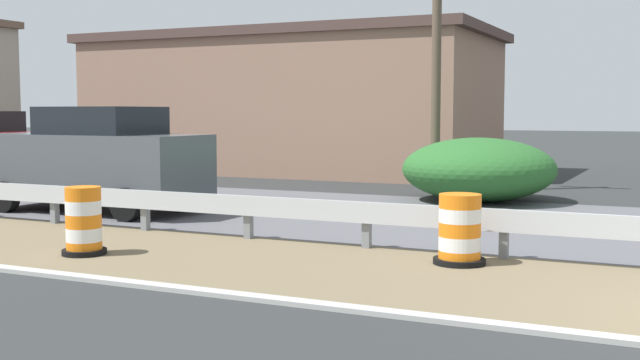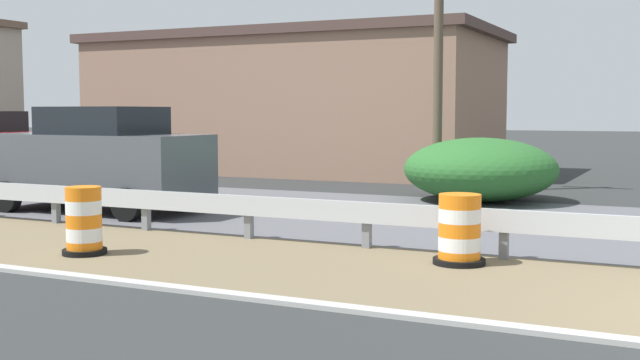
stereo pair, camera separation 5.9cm
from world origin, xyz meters
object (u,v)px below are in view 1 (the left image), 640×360
Objects in this scene: car_lead_far_lane at (96,159)px; traffic_barrel_close at (84,224)px; traffic_barrel_nearest at (460,233)px; utility_pole_near at (437,38)px.

traffic_barrel_close is at bearing 129.37° from car_lead_far_lane.
car_lead_far_lane reaches higher than traffic_barrel_nearest.
traffic_barrel_nearest is at bearing -72.36° from traffic_barrel_close.
utility_pole_near reaches higher than car_lead_far_lane.
utility_pole_near is (10.72, -1.97, 3.48)m from traffic_barrel_close.
traffic_barrel_nearest is at bearing 164.59° from car_lead_far_lane.
traffic_barrel_nearest is 0.97× the size of traffic_barrel_close.
car_lead_far_lane is (3.96, 3.21, 0.64)m from traffic_barrel_close.
utility_pole_near is (6.75, -5.18, 2.84)m from car_lead_far_lane.
utility_pole_near is (9.10, 3.12, 3.49)m from traffic_barrel_nearest.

